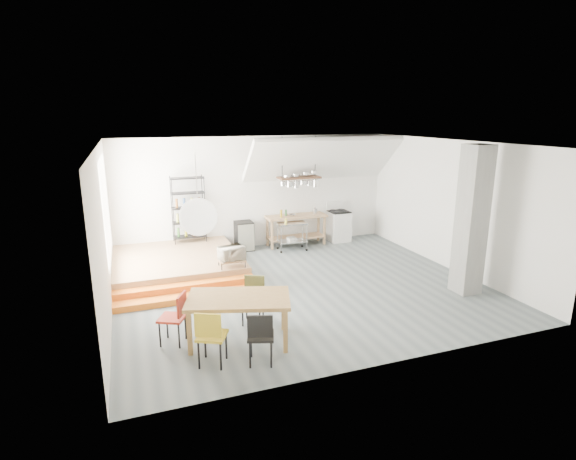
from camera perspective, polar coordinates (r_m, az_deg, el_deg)
name	(u,v)px	position (r m, az deg, el deg)	size (l,w,h in m)	color
floor	(301,286)	(10.27, 1.60, -7.16)	(8.00, 8.00, 0.00)	#566064
wall_back	(256,192)	(13.05, -4.03, 4.79)	(8.00, 0.04, 3.20)	silver
wall_left	(104,234)	(9.14, -22.33, -0.46)	(0.04, 7.00, 3.20)	silver
wall_right	(451,205)	(11.84, 19.99, 2.96)	(0.04, 7.00, 3.20)	silver
ceiling	(302,143)	(9.56, 1.74, 10.96)	(8.00, 7.00, 0.02)	white
slope_ceiling	(322,159)	(12.98, 4.39, 8.97)	(4.40, 1.80, 0.15)	white
window_pane	(106,208)	(10.56, -22.09, 2.57)	(0.02, 2.50, 2.20)	white
platform	(177,263)	(11.49, -13.88, -4.15)	(3.00, 3.00, 0.40)	#A37751
step_lower	(189,298)	(9.71, -12.50, -8.39)	(3.00, 0.35, 0.13)	orange
step_upper	(186,289)	(10.01, -12.80, -7.30)	(3.00, 0.35, 0.27)	orange
concrete_column	(472,221)	(10.28, 22.28, 1.11)	(0.50, 0.50, 3.20)	gray
kitchen_counter	(296,225)	(13.26, 1.03, 0.68)	(1.80, 0.60, 0.91)	#A37751
stove	(339,225)	(13.85, 6.43, 0.57)	(0.60, 0.60, 1.18)	white
pot_rack	(300,180)	(12.81, 1.54, 6.34)	(1.20, 0.50, 1.43)	#42291A
wire_shelving	(188,208)	(12.41, -12.54, 2.70)	(0.88, 0.38, 1.80)	black
microwave_shelf	(232,260)	(10.37, -7.15, -3.84)	(0.60, 0.40, 0.16)	#A37751
paper_lantern	(198,217)	(7.29, -11.33, 1.63)	(0.60, 0.60, 0.60)	white
dining_table	(239,302)	(7.68, -6.29, -9.09)	(1.92, 1.43, 0.81)	olive
chair_mustard	(210,333)	(7.09, -9.82, -12.81)	(0.57, 0.57, 0.93)	gold
chair_black	(261,334)	(7.06, -3.51, -13.02)	(0.51, 0.51, 0.89)	black
chair_olive	(254,295)	(8.45, -4.40, -8.26)	(0.54, 0.54, 0.88)	olive
chair_red	(176,314)	(7.88, -14.03, -10.32)	(0.55, 0.55, 0.90)	red
rolling_cart	(292,232)	(12.78, 0.51, -0.32)	(0.85, 0.51, 0.81)	silver
mini_fridge	(244,236)	(12.90, -5.59, -0.74)	(0.49, 0.49, 0.83)	black
microwave	(232,253)	(10.32, -7.18, -2.94)	(0.56, 0.38, 0.31)	beige
bowl	(292,215)	(13.09, 0.52, 1.91)	(0.22, 0.22, 0.05)	silver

